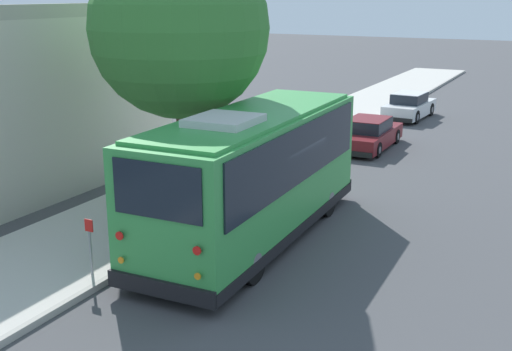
% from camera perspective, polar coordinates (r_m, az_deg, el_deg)
% --- Properties ---
extents(ground_plane, '(160.00, 160.00, 0.00)m').
position_cam_1_polar(ground_plane, '(17.21, 0.86, -5.10)').
color(ground_plane, '#474749').
extents(sidewalk_slab, '(80.00, 3.93, 0.15)m').
position_cam_1_polar(sidewalk_slab, '(19.05, -9.35, -2.97)').
color(sidewalk_slab, beige).
rests_on(sidewalk_slab, ground).
extents(curb_strip, '(80.00, 0.14, 0.15)m').
position_cam_1_polar(curb_strip, '(17.96, -4.10, -3.96)').
color(curb_strip, '#AAA69D').
rests_on(curb_strip, ground).
extents(shuttle_bus, '(8.82, 2.99, 3.48)m').
position_cam_1_polar(shuttle_bus, '(16.22, -0.23, 0.53)').
color(shuttle_bus, green).
rests_on(shuttle_bus, ground).
extents(parked_sedan_maroon, '(4.46, 1.84, 1.27)m').
position_cam_1_polar(parked_sedan_maroon, '(26.79, 9.94, 3.63)').
color(parked_sedan_maroon, maroon).
rests_on(parked_sedan_maroon, ground).
extents(parked_sedan_white, '(4.21, 1.87, 1.33)m').
position_cam_1_polar(parked_sedan_white, '(33.75, 13.46, 5.99)').
color(parked_sedan_white, silver).
rests_on(parked_sedan_white, ground).
extents(street_tree, '(4.95, 4.95, 8.32)m').
position_cam_1_polar(street_tree, '(18.15, -6.62, 13.98)').
color(street_tree, brown).
rests_on(street_tree, sidewalk_slab).
extents(sign_post_near, '(0.06, 0.22, 1.29)m').
position_cam_1_polar(sign_post_near, '(14.62, -14.51, -6.09)').
color(sign_post_near, gray).
rests_on(sign_post_near, sidewalk_slab).
extents(sign_post_far, '(0.06, 0.06, 1.31)m').
position_cam_1_polar(sign_post_far, '(16.15, -9.53, -3.71)').
color(sign_post_far, gray).
rests_on(sign_post_far, sidewalk_slab).
extents(fire_hydrant, '(0.22, 0.22, 0.81)m').
position_cam_1_polar(fire_hydrant, '(22.13, 1.76, 1.19)').
color(fire_hydrant, red).
rests_on(fire_hydrant, sidewalk_slab).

